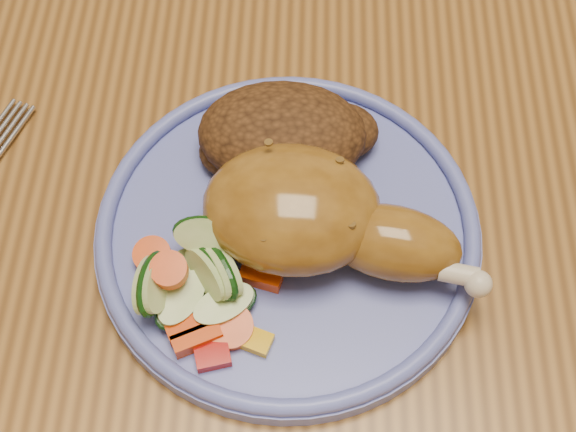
% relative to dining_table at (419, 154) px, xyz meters
% --- Properties ---
extents(ground, '(4.00, 4.00, 0.00)m').
position_rel_dining_table_xyz_m(ground, '(0.00, 0.00, -0.67)').
color(ground, brown).
rests_on(ground, ground).
extents(dining_table, '(0.90, 1.40, 0.75)m').
position_rel_dining_table_xyz_m(dining_table, '(0.00, 0.00, 0.00)').
color(dining_table, brown).
rests_on(dining_table, ground).
extents(plate, '(0.23, 0.23, 0.01)m').
position_rel_dining_table_xyz_m(plate, '(-0.10, -0.12, 0.09)').
color(plate, '#5964BA').
rests_on(plate, dining_table).
extents(plate_rim, '(0.23, 0.23, 0.01)m').
position_rel_dining_table_xyz_m(plate_rim, '(-0.10, -0.12, 0.10)').
color(plate_rim, '#5964BA').
rests_on(plate_rim, plate).
extents(chicken_leg, '(0.16, 0.09, 0.05)m').
position_rel_dining_table_xyz_m(chicken_leg, '(-0.08, -0.13, 0.12)').
color(chicken_leg, '#91601E').
rests_on(chicken_leg, plate).
extents(rice_pilaf, '(0.11, 0.08, 0.05)m').
position_rel_dining_table_xyz_m(rice_pilaf, '(-0.10, -0.07, 0.11)').
color(rice_pilaf, '#4A2A12').
rests_on(rice_pilaf, plate).
extents(vegetable_pile, '(0.09, 0.09, 0.04)m').
position_rel_dining_table_xyz_m(vegetable_pile, '(-0.15, -0.17, 0.11)').
color(vegetable_pile, '#A50A05').
rests_on(vegetable_pile, plate).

